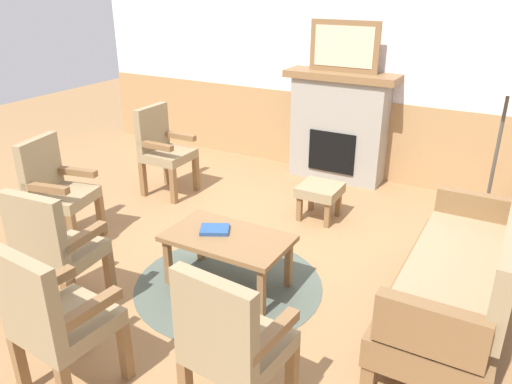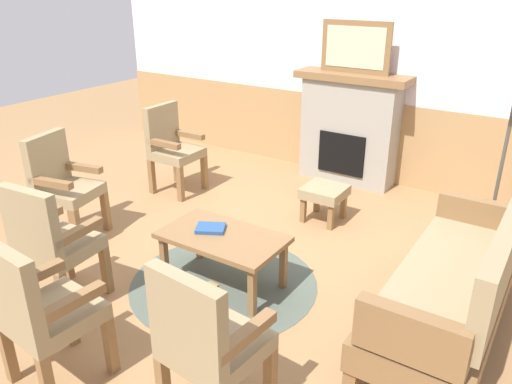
% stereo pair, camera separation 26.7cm
% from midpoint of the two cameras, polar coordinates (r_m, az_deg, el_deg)
% --- Properties ---
extents(ground_plane, '(14.00, 14.00, 0.00)m').
position_cam_midpoint_polar(ground_plane, '(4.34, -4.07, -8.31)').
color(ground_plane, '#997047').
extents(wall_back, '(7.20, 0.14, 2.70)m').
position_cam_midpoint_polar(wall_back, '(6.11, 9.38, 13.93)').
color(wall_back, white).
rests_on(wall_back, ground_plane).
extents(fireplace, '(1.30, 0.44, 1.28)m').
position_cam_midpoint_polar(fireplace, '(6.02, 8.13, 7.45)').
color(fireplace, gray).
rests_on(fireplace, ground_plane).
extents(framed_picture, '(0.80, 0.04, 0.56)m').
position_cam_midpoint_polar(framed_picture, '(5.84, 8.65, 16.04)').
color(framed_picture, brown).
rests_on(framed_picture, fireplace).
extents(couch, '(0.70, 1.80, 0.98)m').
position_cam_midpoint_polar(couch, '(3.66, 20.39, -9.08)').
color(couch, brown).
rests_on(couch, ground_plane).
extents(coffee_table, '(0.96, 0.56, 0.44)m').
position_cam_midpoint_polar(coffee_table, '(3.90, -5.22, -5.74)').
color(coffee_table, brown).
rests_on(coffee_table, ground_plane).
extents(round_rug, '(1.50, 1.50, 0.01)m').
position_cam_midpoint_polar(round_rug, '(4.09, -5.02, -10.42)').
color(round_rug, '#4C564C').
rests_on(round_rug, ground_plane).
extents(book_on_table, '(0.28, 0.25, 0.03)m').
position_cam_midpoint_polar(book_on_table, '(3.94, -6.66, -4.30)').
color(book_on_table, navy).
rests_on(book_on_table, coffee_table).
extents(footstool, '(0.40, 0.40, 0.36)m').
position_cam_midpoint_polar(footstool, '(5.04, 5.77, -0.05)').
color(footstool, brown).
rests_on(footstool, ground_plane).
extents(armchair_near_fireplace, '(0.48, 0.48, 0.98)m').
position_cam_midpoint_polar(armchair_near_fireplace, '(5.69, -11.90, 5.05)').
color(armchair_near_fireplace, brown).
rests_on(armchair_near_fireplace, ground_plane).
extents(armchair_by_window_left, '(0.57, 0.57, 0.98)m').
position_cam_midpoint_polar(armchair_by_window_left, '(4.87, -23.32, 0.49)').
color(armchair_by_window_left, brown).
rests_on(armchair_by_window_left, ground_plane).
extents(armchair_front_left, '(0.52, 0.52, 0.98)m').
position_cam_midpoint_polar(armchair_front_left, '(2.71, -5.83, -16.53)').
color(armchair_front_left, brown).
rests_on(armchair_front_left, ground_plane).
extents(armchair_front_center, '(0.52, 0.52, 0.98)m').
position_cam_midpoint_polar(armchair_front_center, '(3.83, -23.89, -5.77)').
color(armchair_front_center, brown).
rests_on(armchair_front_center, ground_plane).
extents(armchair_corner_left, '(0.52, 0.52, 0.98)m').
position_cam_midpoint_polar(armchair_corner_left, '(3.11, -24.34, -12.86)').
color(armchair_corner_left, brown).
rests_on(armchair_corner_left, ground_plane).
extents(floor_lamp_by_couch, '(0.36, 0.36, 1.68)m').
position_cam_midpoint_polar(floor_lamp_by_couch, '(4.47, 25.31, 10.54)').
color(floor_lamp_by_couch, '#332D28').
rests_on(floor_lamp_by_couch, ground_plane).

